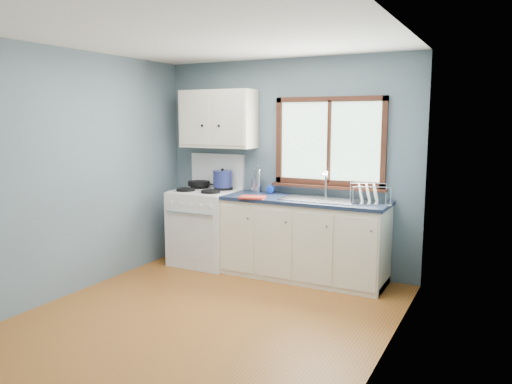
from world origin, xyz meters
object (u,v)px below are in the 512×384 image
at_px(sink, 319,205).
at_px(stockpot, 223,179).
at_px(gas_range, 206,225).
at_px(utensil_crock, 256,185).
at_px(base_cabinets, 304,243).
at_px(thermos, 258,181).
at_px(skillet, 199,183).
at_px(dish_rack, 369,198).

xyz_separation_m(sink, stockpot, (-1.32, 0.13, 0.21)).
bearing_deg(gas_range, utensil_crock, 21.88).
bearing_deg(base_cabinets, gas_range, -179.18).
relative_size(base_cabinets, thermos, 6.51).
distance_m(sink, stockpot, 1.34).
height_order(skillet, dish_rack, dish_rack).
bearing_deg(thermos, sink, -11.33).
relative_size(gas_range, sink, 1.62).
xyz_separation_m(gas_range, base_cabinets, (1.31, 0.02, -0.08)).
height_order(stockpot, dish_rack, stockpot).
relative_size(skillet, thermos, 1.51).
xyz_separation_m(sink, dish_rack, (0.54, 0.02, 0.12)).
distance_m(sink, thermos, 0.89).
bearing_deg(utensil_crock, stockpot, -168.02).
height_order(stockpot, thermos, thermos).
bearing_deg(stockpot, utensil_crock, 11.98).
xyz_separation_m(gas_range, utensil_crock, (0.58, 0.23, 0.50)).
distance_m(stockpot, utensil_crock, 0.43).
height_order(base_cabinets, sink, sink).
distance_m(base_cabinets, thermos, 0.95).
bearing_deg(dish_rack, stockpot, 155.04).
bearing_deg(stockpot, gas_range, -138.46).
xyz_separation_m(gas_range, skillet, (-0.18, 0.13, 0.49)).
bearing_deg(base_cabinets, thermos, 165.77).
relative_size(gas_range, utensil_crock, 3.60).
relative_size(gas_range, dish_rack, 2.80).
xyz_separation_m(base_cabinets, stockpot, (-1.14, 0.13, 0.66)).
bearing_deg(thermos, utensil_crock, 140.26).
distance_m(sink, skillet, 1.67).
bearing_deg(skillet, base_cabinets, 0.04).
relative_size(gas_range, base_cabinets, 0.74).
distance_m(stockpot, thermos, 0.48).
bearing_deg(stockpot, base_cabinets, -6.31).
distance_m(base_cabinets, dish_rack, 0.92).
xyz_separation_m(base_cabinets, sink, (0.18, -0.00, 0.45)).
height_order(gas_range, stockpot, gas_range).
height_order(gas_range, utensil_crock, gas_range).
relative_size(thermos, dish_rack, 0.58).
xyz_separation_m(sink, thermos, (-0.85, 0.17, 0.20)).
xyz_separation_m(gas_range, stockpot, (0.16, 0.14, 0.57)).
xyz_separation_m(thermos, dish_rack, (1.39, -0.15, -0.09)).
bearing_deg(dish_rack, thermos, 152.19).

